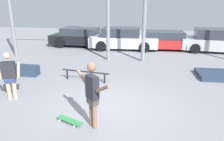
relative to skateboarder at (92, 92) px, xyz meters
name	(u,v)px	position (x,y,z in m)	size (l,w,h in m)	color
ground_plane	(109,107)	(0.24, 1.15, -1.01)	(36.00, 36.00, 0.00)	gray
skateboarder	(92,92)	(0.00, 0.00, 0.00)	(1.12, 1.09, 1.78)	#8C664C
skateboard	(69,120)	(-0.70, 0.10, -0.95)	(0.82, 0.53, 0.08)	#338C4C
grind_box	(14,70)	(-4.51, 3.60, -0.79)	(2.31, 0.49, 0.44)	#28384C
grind_rail	(85,73)	(-1.09, 3.26, -0.67)	(2.02, 0.37, 0.44)	black
parked_car_black	(82,37)	(-3.13, 9.98, -0.37)	(4.63, 2.00, 1.30)	black
parked_car_white	(123,39)	(-0.21, 9.48, -0.32)	(4.50, 1.98, 1.42)	white
parked_car_red	(166,40)	(2.65, 9.85, -0.42)	(4.61, 2.02, 1.20)	red
parked_car_silver	(215,41)	(5.70, 9.62, -0.32)	(4.32, 2.18, 1.45)	#B7BABF
bystander	(9,74)	(-3.09, 1.23, -0.12)	(0.73, 0.38, 1.63)	#DBAD89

